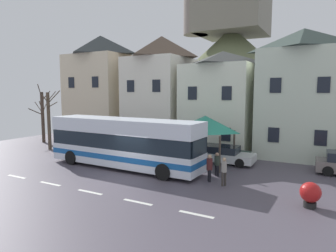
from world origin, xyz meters
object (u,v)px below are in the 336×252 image
(townhouse_01, at_px, (162,90))
(public_bench, at_px, (240,156))
(townhouse_00, at_px, (102,88))
(pedestrian_02, at_px, (209,167))
(townhouse_03, at_px, (301,94))
(bare_tree_01, at_px, (49,120))
(bus_shelter, at_px, (205,124))
(pedestrian_01, at_px, (217,162))
(townhouse_02, at_px, (222,100))
(parked_car_01, at_px, (222,154))
(harbour_buoy, at_px, (310,193))
(hilltop_castle, at_px, (231,72))
(pedestrian_00, at_px, (224,169))
(parked_car_02, at_px, (96,141))
(bare_tree_00, at_px, (43,116))
(transit_bus, at_px, (124,143))

(townhouse_01, distance_m, public_bench, 11.71)
(townhouse_00, height_order, pedestrian_02, townhouse_00)
(townhouse_03, bearing_deg, bare_tree_01, -160.06)
(townhouse_01, relative_size, bus_shelter, 2.99)
(bus_shelter, bearing_deg, public_bench, 43.85)
(townhouse_03, relative_size, pedestrian_01, 6.79)
(townhouse_01, distance_m, townhouse_02, 6.47)
(parked_car_01, bearing_deg, pedestrian_01, -76.62)
(townhouse_03, bearing_deg, pedestrian_02, -112.48)
(bare_tree_01, bearing_deg, harbour_buoy, -10.19)
(townhouse_01, bearing_deg, public_bench, -27.09)
(townhouse_00, relative_size, harbour_buoy, 9.69)
(townhouse_01, xyz_separation_m, townhouse_03, (13.11, -0.94, -0.35))
(townhouse_00, bearing_deg, pedestrian_01, -27.52)
(bare_tree_01, bearing_deg, public_bench, 11.64)
(harbour_buoy, bearing_deg, hilltop_castle, 112.15)
(townhouse_03, relative_size, pedestrian_00, 6.24)
(bus_shelter, bearing_deg, parked_car_02, 173.09)
(townhouse_02, distance_m, pedestrian_02, 11.40)
(bus_shelter, xyz_separation_m, harbour_buoy, (7.13, -5.29, -2.28))
(pedestrian_01, height_order, bare_tree_00, bare_tree_00)
(harbour_buoy, bearing_deg, bare_tree_00, 166.05)
(townhouse_01, bearing_deg, pedestrian_00, -47.15)
(parked_car_01, bearing_deg, pedestrian_00, -70.91)
(pedestrian_01, distance_m, bare_tree_01, 16.28)
(townhouse_01, xyz_separation_m, bare_tree_01, (-6.99, -8.23, -2.66))
(bus_shelter, bearing_deg, harbour_buoy, -36.56)
(bare_tree_00, bearing_deg, parked_car_02, 3.09)
(townhouse_01, xyz_separation_m, pedestrian_01, (9.15, -9.24, -4.50))
(pedestrian_00, distance_m, bare_tree_00, 21.70)
(pedestrian_00, relative_size, bare_tree_00, 0.27)
(townhouse_00, distance_m, pedestrian_02, 19.85)
(parked_car_01, distance_m, bare_tree_00, 19.25)
(townhouse_01, distance_m, bare_tree_00, 12.59)
(harbour_buoy, bearing_deg, townhouse_03, 97.26)
(townhouse_01, distance_m, pedestrian_02, 14.66)
(townhouse_00, height_order, public_bench, townhouse_00)
(public_bench, bearing_deg, bus_shelter, -136.15)
(parked_car_01, bearing_deg, hilltop_castle, 105.15)
(pedestrian_02, xyz_separation_m, bare_tree_01, (-16.14, 2.30, 1.85))
(townhouse_00, height_order, pedestrian_00, townhouse_00)
(townhouse_00, height_order, transit_bus, townhouse_00)
(bus_shelter, relative_size, public_bench, 2.41)
(bus_shelter, bearing_deg, parked_car_01, 53.45)
(public_bench, bearing_deg, pedestrian_01, -94.03)
(transit_bus, height_order, parked_car_01, transit_bus)
(parked_car_02, bearing_deg, bare_tree_00, -175.50)
(transit_bus, xyz_separation_m, public_bench, (6.64, 5.47, -1.24))
(public_bench, height_order, bare_tree_01, bare_tree_01)
(townhouse_01, bearing_deg, townhouse_02, -0.46)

